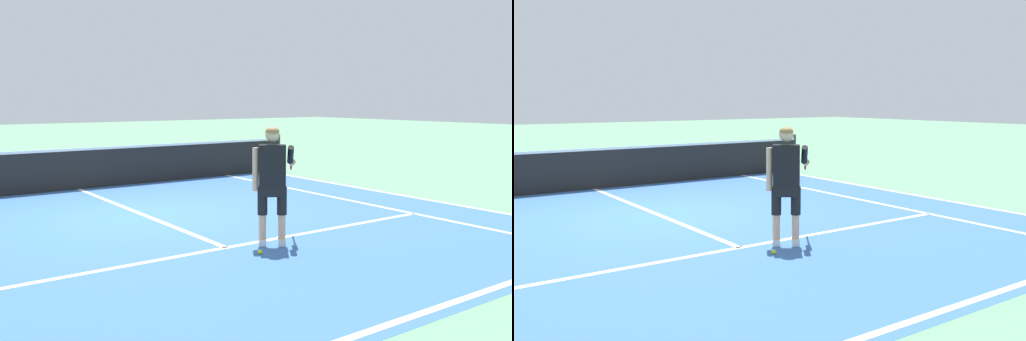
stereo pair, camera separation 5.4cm
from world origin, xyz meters
The scene contains 10 objects.
ground_plane centered at (0.00, 0.00, 0.00)m, with size 80.00×80.00×0.00m, color #609E70.
court_inner_surface centered at (0.00, -1.14, 0.00)m, with size 10.98×10.00×0.00m, color #3866A8.
line_baseline centered at (0.00, -5.95, 0.00)m, with size 10.98×0.10×0.01m, color white.
line_service centered at (0.00, -2.74, 0.00)m, with size 8.23×0.10×0.01m, color white.
line_centre_service centered at (0.00, 0.46, 0.00)m, with size 0.10×6.40×0.01m, color white.
line_singles_right centered at (4.12, -1.14, 0.00)m, with size 0.10×9.60×0.01m, color white.
line_doubles_right centered at (5.49, -1.14, 0.00)m, with size 0.10×9.60×0.01m, color white.
tennis_net centered at (0.00, 3.66, 0.50)m, with size 11.96×0.08×1.07m.
tennis_player centered at (0.65, -2.98, 0.99)m, with size 1.09×0.85×1.71m.
tennis_ball_near_feet centered at (0.20, -3.29, 0.03)m, with size 0.07×0.07×0.07m, color #CCE02D.
Camera 1 is at (-4.18, -9.31, 2.11)m, focal length 39.37 mm.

